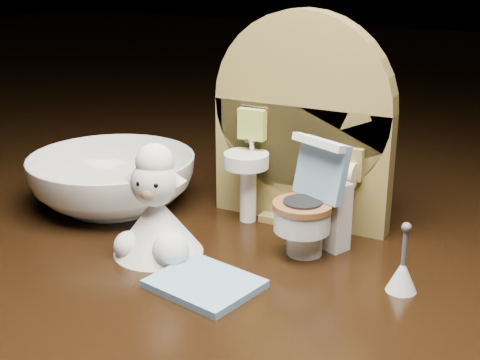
% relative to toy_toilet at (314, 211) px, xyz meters
% --- Properties ---
extents(backdrop_panel, '(0.13, 0.05, 0.15)m').
position_rel_toy_toilet_xyz_m(backdrop_panel, '(-0.03, 0.04, 0.04)').
color(backdrop_panel, olive).
rests_on(backdrop_panel, ground).
extents(toy_toilet, '(0.05, 0.05, 0.08)m').
position_rel_toy_toilet_xyz_m(toy_toilet, '(0.00, 0.00, 0.00)').
color(toy_toilet, white).
rests_on(toy_toilet, ground).
extents(bath_mat, '(0.07, 0.06, 0.00)m').
position_rel_toy_toilet_xyz_m(bath_mat, '(-0.04, -0.08, -0.03)').
color(bath_mat, '#79A3C3').
rests_on(bath_mat, ground).
extents(toilet_brush, '(0.02, 0.02, 0.04)m').
position_rel_toy_toilet_xyz_m(toilet_brush, '(0.07, -0.03, -0.02)').
color(toilet_brush, white).
rests_on(toilet_brush, ground).
extents(plush_lamb, '(0.06, 0.06, 0.08)m').
position_rel_toy_toilet_xyz_m(plush_lamb, '(-0.09, -0.05, -0.00)').
color(plush_lamb, white).
rests_on(plush_lamb, ground).
extents(ceramic_bowl, '(0.16, 0.16, 0.04)m').
position_rel_toy_toilet_xyz_m(ceramic_bowl, '(-0.17, 0.00, -0.01)').
color(ceramic_bowl, white).
rests_on(ceramic_bowl, ground).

